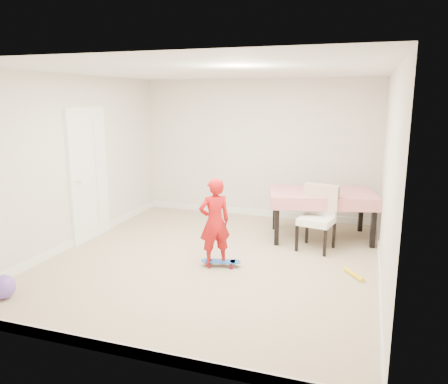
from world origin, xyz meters
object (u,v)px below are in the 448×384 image
(dining_chair, at_px, (316,218))
(skateboard, at_px, (221,263))
(child, at_px, (215,224))
(dining_table, at_px, (321,215))
(balloon, at_px, (3,287))

(dining_chair, bearing_deg, skateboard, -123.80)
(child, bearing_deg, skateboard, 153.42)
(dining_table, bearing_deg, skateboard, -137.77)
(dining_chair, bearing_deg, dining_table, 101.46)
(dining_table, relative_size, child, 1.39)
(skateboard, relative_size, child, 0.46)
(dining_table, distance_m, skateboard, 2.08)
(dining_table, height_order, child, child)
(child, distance_m, balloon, 2.64)
(dining_table, height_order, balloon, dining_table)
(dining_table, distance_m, balloon, 4.68)
(dining_chair, height_order, balloon, dining_chair)
(dining_chair, distance_m, skateboard, 1.64)
(skateboard, distance_m, balloon, 2.67)
(dining_table, distance_m, dining_chair, 0.61)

